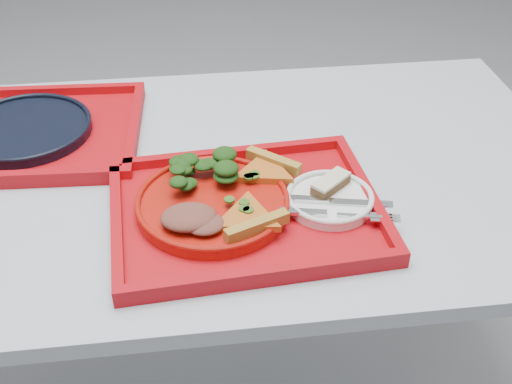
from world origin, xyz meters
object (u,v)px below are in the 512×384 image
Objects in this scene: tray_far at (27,136)px; dinner_plate at (213,205)px; tray_main at (246,213)px; dessert_bar at (331,183)px; navy_plate at (26,130)px.

dinner_plate is at bearing -36.54° from tray_far.
tray_far is at bearing 140.46° from dinner_plate.
tray_main is 1.73× the size of dinner_plate.
dessert_bar is (0.15, 0.03, 0.03)m from tray_main.
tray_far is 5.77× the size of dessert_bar.
navy_plate is at bearing 140.46° from dinner_plate.
dessert_bar is at bearing -26.31° from navy_plate.
dessert_bar reaches higher than navy_plate.
tray_main is 0.51m from tray_far.
navy_plate reaches higher than tray_main.
tray_far is (-0.41, 0.30, 0.00)m from tray_main.
dinner_plate is (-0.05, 0.01, 0.02)m from tray_main.
tray_far is 0.01m from navy_plate.
dinner_plate reaches higher than tray_far.
dinner_plate reaches higher than tray_main.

